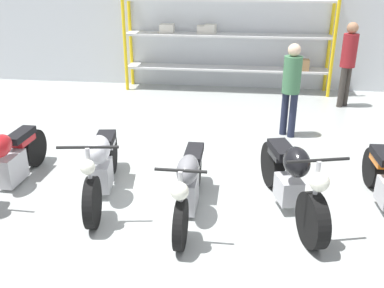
{
  "coord_description": "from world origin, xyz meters",
  "views": [
    {
      "loc": [
        0.67,
        -4.89,
        2.96
      ],
      "look_at": [
        0.0,
        0.4,
        0.7
      ],
      "focal_mm": 40.0,
      "sensor_mm": 36.0,
      "label": 1
    }
  ],
  "objects_px": {
    "motorcycle_black": "(291,180)",
    "person_near_rack": "(291,83)",
    "person_browsing": "(348,58)",
    "motorcycle_grey": "(189,183)",
    "motorcycle_red": "(7,161)",
    "shelving_rack": "(227,34)",
    "motorcycle_silver": "(101,165)"
  },
  "relations": [
    {
      "from": "motorcycle_black",
      "to": "person_near_rack",
      "type": "height_order",
      "value": "person_near_rack"
    },
    {
      "from": "person_browsing",
      "to": "person_near_rack",
      "type": "height_order",
      "value": "person_browsing"
    },
    {
      "from": "motorcycle_grey",
      "to": "motorcycle_black",
      "type": "distance_m",
      "value": 1.28
    },
    {
      "from": "motorcycle_grey",
      "to": "person_near_rack",
      "type": "height_order",
      "value": "person_near_rack"
    },
    {
      "from": "motorcycle_red",
      "to": "motorcycle_black",
      "type": "relative_size",
      "value": 0.99
    },
    {
      "from": "person_browsing",
      "to": "person_near_rack",
      "type": "xyz_separation_m",
      "value": [
        -1.37,
        -1.97,
        -0.09
      ]
    },
    {
      "from": "motorcycle_grey",
      "to": "shelving_rack",
      "type": "bearing_deg",
      "value": 178.64
    },
    {
      "from": "motorcycle_red",
      "to": "motorcycle_silver",
      "type": "distance_m",
      "value": 1.4
    },
    {
      "from": "shelving_rack",
      "to": "motorcycle_black",
      "type": "relative_size",
      "value": 2.43
    },
    {
      "from": "motorcycle_red",
      "to": "person_near_rack",
      "type": "bearing_deg",
      "value": 123.19
    },
    {
      "from": "shelving_rack",
      "to": "person_near_rack",
      "type": "height_order",
      "value": "shelving_rack"
    },
    {
      "from": "motorcycle_silver",
      "to": "person_browsing",
      "type": "distance_m",
      "value": 6.14
    },
    {
      "from": "shelving_rack",
      "to": "person_browsing",
      "type": "bearing_deg",
      "value": -20.46
    },
    {
      "from": "motorcycle_silver",
      "to": "person_near_rack",
      "type": "height_order",
      "value": "person_near_rack"
    },
    {
      "from": "shelving_rack",
      "to": "motorcycle_grey",
      "type": "height_order",
      "value": "shelving_rack"
    },
    {
      "from": "person_browsing",
      "to": "shelving_rack",
      "type": "bearing_deg",
      "value": 24.16
    },
    {
      "from": "person_near_rack",
      "to": "motorcycle_red",
      "type": "bearing_deg",
      "value": -17.75
    },
    {
      "from": "motorcycle_red",
      "to": "person_browsing",
      "type": "xyz_separation_m",
      "value": [
        5.43,
        4.51,
        0.68
      ]
    },
    {
      "from": "shelving_rack",
      "to": "motorcycle_black",
      "type": "distance_m",
      "value": 5.85
    },
    {
      "from": "motorcycle_black",
      "to": "person_browsing",
      "type": "bearing_deg",
      "value": 146.61
    },
    {
      "from": "motorcycle_silver",
      "to": "shelving_rack",
      "type": "bearing_deg",
      "value": 157.55
    },
    {
      "from": "motorcycle_silver",
      "to": "motorcycle_black",
      "type": "relative_size",
      "value": 1.01
    },
    {
      "from": "shelving_rack",
      "to": "motorcycle_grey",
      "type": "xyz_separation_m",
      "value": [
        -0.15,
        -5.87,
        -0.94
      ]
    },
    {
      "from": "motorcycle_red",
      "to": "person_browsing",
      "type": "height_order",
      "value": "person_browsing"
    },
    {
      "from": "motorcycle_black",
      "to": "person_near_rack",
      "type": "distance_m",
      "value": 2.76
    },
    {
      "from": "motorcycle_silver",
      "to": "motorcycle_red",
      "type": "bearing_deg",
      "value": -101.53
    },
    {
      "from": "motorcycle_red",
      "to": "motorcycle_grey",
      "type": "relative_size",
      "value": 1.01
    },
    {
      "from": "motorcycle_grey",
      "to": "motorcycle_silver",
      "type": "bearing_deg",
      "value": -103.45
    },
    {
      "from": "motorcycle_silver",
      "to": "motorcycle_black",
      "type": "height_order",
      "value": "motorcycle_black"
    },
    {
      "from": "motorcycle_grey",
      "to": "person_browsing",
      "type": "distance_m",
      "value": 5.67
    },
    {
      "from": "shelving_rack",
      "to": "motorcycle_silver",
      "type": "height_order",
      "value": "shelving_rack"
    },
    {
      "from": "motorcycle_silver",
      "to": "person_near_rack",
      "type": "bearing_deg",
      "value": 125.7
    }
  ]
}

